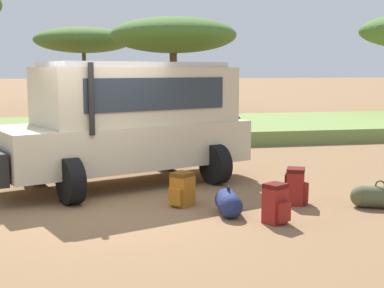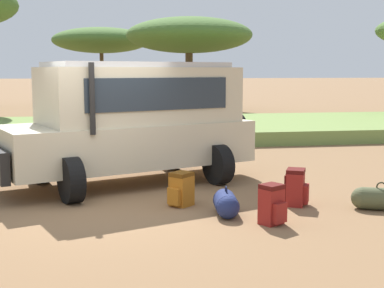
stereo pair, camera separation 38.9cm
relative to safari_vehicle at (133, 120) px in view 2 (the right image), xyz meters
name	(u,v)px [view 2 (the right image)]	position (x,y,z in m)	size (l,w,h in m)	color
ground_plane	(107,207)	(-0.57, -1.91, -1.29)	(320.00, 320.00, 0.00)	olive
grass_bank	(103,130)	(-0.57, 8.09, -1.07)	(120.00, 7.00, 0.44)	olive
safari_vehicle	(133,120)	(0.00, 0.00, 0.00)	(5.42, 3.74, 2.44)	beige
backpack_beside_front_wheel	(181,189)	(0.66, -2.00, -1.01)	(0.48, 0.47, 0.57)	#B26619
backpack_cluster_center	(272,205)	(1.83, -3.33, -1.00)	(0.41, 0.43, 0.61)	maroon
backpack_near_rear_wheel	(296,188)	(2.59, -2.32, -0.99)	(0.47, 0.46, 0.63)	maroon
duffel_bag_low_black_case	(381,199)	(3.85, -2.84, -1.11)	(0.90, 0.58, 0.47)	#4C5133
duffel_bag_soft_canvas	(226,203)	(1.28, -2.70, -1.11)	(0.42, 0.85, 0.47)	navy
acacia_tree_centre_back	(101,40)	(-0.45, 26.14, 3.00)	(6.52, 5.89, 5.16)	brown
acacia_tree_right_mid	(189,36)	(4.37, 19.27, 2.94)	(7.03, 7.61, 5.24)	brown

